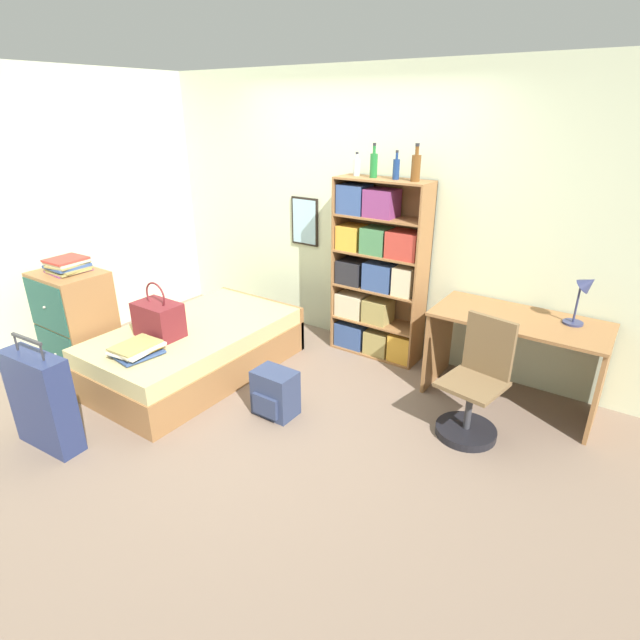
% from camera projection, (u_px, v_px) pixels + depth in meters
% --- Properties ---
extents(ground_plane, '(14.00, 14.00, 0.00)m').
position_uv_depth(ground_plane, '(261.00, 396.00, 4.19)').
color(ground_plane, '#756051').
extents(wall_back, '(10.00, 0.09, 2.60)m').
position_uv_depth(wall_back, '(355.00, 213.00, 4.80)').
color(wall_back, beige).
rests_on(wall_back, ground_plane).
extents(wall_left, '(0.06, 10.00, 2.60)m').
position_uv_depth(wall_left, '(76.00, 211.00, 4.88)').
color(wall_left, beige).
rests_on(wall_left, ground_plane).
extents(bed, '(1.07, 1.85, 0.44)m').
position_uv_depth(bed, '(197.00, 349.00, 4.52)').
color(bed, olive).
rests_on(bed, ground_plane).
extents(handbag, '(0.39, 0.26, 0.48)m').
position_uv_depth(handbag, '(159.00, 319.00, 4.19)').
color(handbag, maroon).
rests_on(handbag, bed).
extents(book_stack_on_bed, '(0.34, 0.39, 0.10)m').
position_uv_depth(book_stack_on_bed, '(137.00, 349.00, 3.90)').
color(book_stack_on_bed, silver).
rests_on(book_stack_on_bed, bed).
extents(suitcase, '(0.55, 0.22, 0.85)m').
position_uv_depth(suitcase, '(42.00, 401.00, 3.46)').
color(suitcase, navy).
rests_on(suitcase, ground_plane).
extents(dresser, '(0.60, 0.50, 0.93)m').
position_uv_depth(dresser, '(77.00, 322.00, 4.47)').
color(dresser, olive).
rests_on(dresser, ground_plane).
extents(magazine_pile_on_dresser, '(0.32, 0.33, 0.12)m').
position_uv_depth(magazine_pile_on_dresser, '(68.00, 265.00, 4.29)').
color(magazine_pile_on_dresser, '#7A336B').
rests_on(magazine_pile_on_dresser, dresser).
extents(bookcase, '(0.87, 0.31, 1.67)m').
position_uv_depth(bookcase, '(376.00, 276.00, 4.65)').
color(bookcase, olive).
rests_on(bookcase, ground_plane).
extents(bottle_green, '(0.06, 0.06, 0.20)m').
position_uv_depth(bottle_green, '(357.00, 167.00, 4.44)').
color(bottle_green, '#B7BCC1').
rests_on(bottle_green, bookcase).
extents(bottle_brown, '(0.07, 0.07, 0.29)m').
position_uv_depth(bottle_brown, '(374.00, 165.00, 4.30)').
color(bottle_brown, '#1E6B2D').
rests_on(bottle_brown, bookcase).
extents(bottle_clear, '(0.06, 0.06, 0.24)m').
position_uv_depth(bottle_clear, '(396.00, 168.00, 4.20)').
color(bottle_clear, navy).
rests_on(bottle_clear, bookcase).
extents(bottle_blue, '(0.08, 0.08, 0.30)m').
position_uv_depth(bottle_blue, '(416.00, 167.00, 4.09)').
color(bottle_blue, brown).
rests_on(bottle_blue, bookcase).
extents(desk, '(1.30, 0.63, 0.74)m').
position_uv_depth(desk, '(516.00, 343.00, 3.93)').
color(desk, olive).
rests_on(desk, ground_plane).
extents(desk_lamp, '(0.20, 0.15, 0.41)m').
position_uv_depth(desk_lamp, '(585.00, 291.00, 3.62)').
color(desk_lamp, navy).
rests_on(desk_lamp, desk).
extents(desk_chair, '(0.47, 0.47, 0.89)m').
position_uv_depth(desk_chair, '(473.00, 399.00, 3.63)').
color(desk_chair, black).
rests_on(desk_chair, ground_plane).
extents(backpack, '(0.33, 0.26, 0.37)m').
position_uv_depth(backpack, '(275.00, 393.00, 3.89)').
color(backpack, '#2D3856').
rests_on(backpack, ground_plane).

